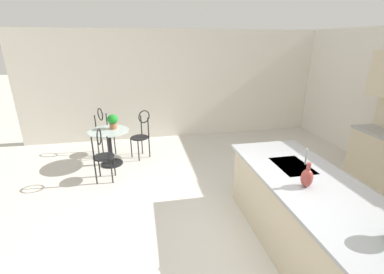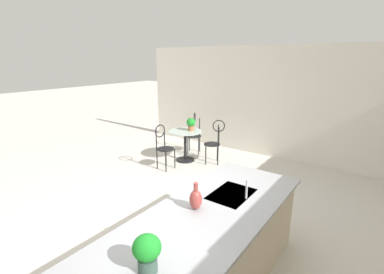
# 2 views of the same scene
# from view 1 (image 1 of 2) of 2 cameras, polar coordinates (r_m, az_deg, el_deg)

# --- Properties ---
(ground_plane) EXTENTS (40.00, 40.00, 0.00)m
(ground_plane) POSITION_cam_1_polar(r_m,az_deg,el_deg) (3.65, 8.68, -22.08)
(ground_plane) COLOR beige
(wall_left_window) EXTENTS (0.12, 7.80, 2.70)m
(wall_left_window) POSITION_cam_1_polar(r_m,az_deg,el_deg) (6.94, -2.62, 11.06)
(wall_left_window) COLOR silver
(wall_left_window) RESTS_ON ground
(kitchen_island) EXTENTS (2.80, 1.06, 0.92)m
(kitchen_island) POSITION_cam_1_polar(r_m,az_deg,el_deg) (3.51, 24.58, -16.23)
(kitchen_island) COLOR beige
(kitchen_island) RESTS_ON ground
(bistro_table) EXTENTS (0.80, 0.80, 0.74)m
(bistro_table) POSITION_cam_1_polar(r_m,az_deg,el_deg) (5.65, -17.21, -1.48)
(bistro_table) COLOR black
(bistro_table) RESTS_ON ground
(chair_near_window) EXTENTS (0.50, 0.41, 1.04)m
(chair_near_window) POSITION_cam_1_polar(r_m,az_deg,el_deg) (4.96, -18.70, -3.14)
(chair_near_window) COLOR black
(chair_near_window) RESTS_ON ground
(chair_by_island) EXTENTS (0.52, 0.52, 1.04)m
(chair_by_island) POSITION_cam_1_polar(r_m,az_deg,el_deg) (6.21, -18.47, 1.56)
(chair_by_island) COLOR black
(chair_by_island) RESTS_ON ground
(chair_toward_desk) EXTENTS (0.53, 0.53, 1.04)m
(chair_toward_desk) POSITION_cam_1_polar(r_m,az_deg,el_deg) (5.83, -10.80, 1.06)
(chair_toward_desk) COLOR black
(chair_toward_desk) RESTS_ON ground
(sink_faucet) EXTENTS (0.02, 0.02, 0.22)m
(sink_faucet) POSITION_cam_1_polar(r_m,az_deg,el_deg) (3.72, 23.37, -3.90)
(sink_faucet) COLOR #B2B5BA
(sink_faucet) RESTS_ON kitchen_island
(potted_plant_on_table) EXTENTS (0.21, 0.21, 0.30)m
(potted_plant_on_table) POSITION_cam_1_polar(r_m,az_deg,el_deg) (5.60, -16.67, 3.40)
(potted_plant_on_table) COLOR #9E603D
(potted_plant_on_table) RESTS_ON bistro_table
(vase_on_counter) EXTENTS (0.13, 0.13, 0.29)m
(vase_on_counter) POSITION_cam_1_polar(r_m,az_deg,el_deg) (3.18, 23.45, -8.00)
(vase_on_counter) COLOR #993D38
(vase_on_counter) RESTS_ON kitchen_island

